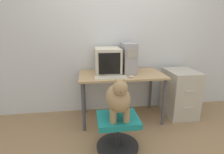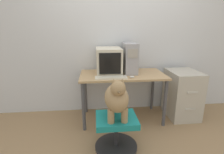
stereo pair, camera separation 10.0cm
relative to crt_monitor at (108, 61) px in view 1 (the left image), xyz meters
The scene contains 10 objects.
ground_plane 1.07m from the crt_monitor, 64.21° to the right, with size 12.00×12.00×0.00m, color #937551.
wall_back 0.51m from the crt_monitor, 56.88° to the left, with size 8.00×0.05×2.60m.
desk 0.37m from the crt_monitor, 23.09° to the right, with size 1.30×0.68×0.76m.
crt_monitor is the anchor object (origin of this frame).
pc_tower 0.33m from the crt_monitor, ahead, with size 0.19×0.44×0.46m.
keyboard 0.37m from the crt_monitor, 89.14° to the right, with size 0.45×0.15×0.03m.
computer_mouse 0.48m from the crt_monitor, 47.16° to the right, with size 0.07×0.04×0.03m.
office_chair 1.10m from the crt_monitor, 88.48° to the right, with size 0.53×0.53×0.43m.
dog 0.88m from the crt_monitor, 88.51° to the right, with size 0.28×0.48×0.51m.
filing_cabinet 1.34m from the crt_monitor, ahead, with size 0.46×0.59×0.78m.
Camera 1 is at (-0.52, -2.23, 1.46)m, focal length 28.00 mm.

